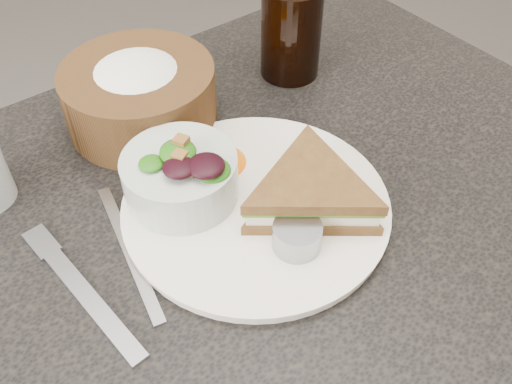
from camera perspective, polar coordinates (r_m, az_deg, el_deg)
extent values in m
cube|color=black|center=(0.98, -1.16, -16.27)|extent=(1.00, 0.70, 0.75)
cylinder|color=white|center=(0.66, 0.00, -1.42)|extent=(0.30, 0.30, 0.01)
cylinder|color=gray|center=(0.60, 4.11, -4.44)|extent=(0.06, 0.06, 0.03)
cone|color=orange|center=(0.69, -3.79, 3.87)|extent=(0.10, 0.10, 0.03)
cube|color=#9FA4AD|center=(0.61, -16.51, -10.04)|extent=(0.04, 0.19, 0.01)
cube|color=#A3A4A7|center=(0.64, -12.56, -5.73)|extent=(0.05, 0.20, 0.00)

